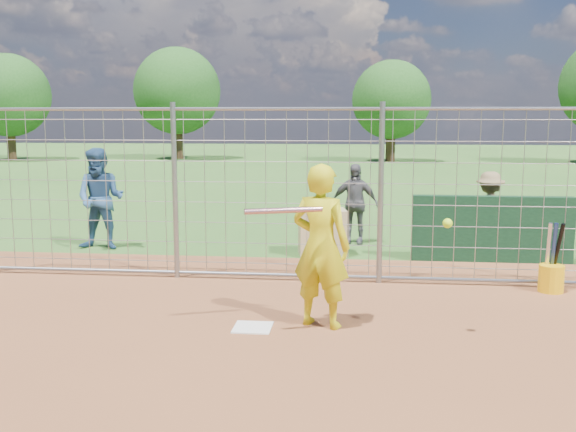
# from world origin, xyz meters

# --- Properties ---
(ground) EXTENTS (100.00, 100.00, 0.00)m
(ground) POSITION_xyz_m (0.00, 0.00, 0.00)
(ground) COLOR #2D591E
(ground) RESTS_ON ground
(home_plate) EXTENTS (0.43, 0.43, 0.02)m
(home_plate) POSITION_xyz_m (0.00, -0.20, 0.01)
(home_plate) COLOR silver
(home_plate) RESTS_ON ground
(dugout_wall) EXTENTS (2.60, 0.20, 1.10)m
(dugout_wall) POSITION_xyz_m (3.40, 3.60, 0.55)
(dugout_wall) COLOR #11381E
(dugout_wall) RESTS_ON ground
(batter) EXTENTS (0.80, 0.65, 1.88)m
(batter) POSITION_xyz_m (0.76, -0.03, 0.94)
(batter) COLOR #CFC812
(batter) RESTS_ON ground
(bystander_a) EXTENTS (0.90, 0.71, 1.84)m
(bystander_a) POSITION_xyz_m (-3.45, 3.95, 0.92)
(bystander_a) COLOR navy
(bystander_a) RESTS_ON ground
(bystander_b) EXTENTS (0.94, 0.49, 1.52)m
(bystander_b) POSITION_xyz_m (1.13, 4.98, 0.76)
(bystander_b) COLOR #56555A
(bystander_b) RESTS_ON ground
(bystander_c) EXTENTS (1.01, 0.70, 1.43)m
(bystander_c) POSITION_xyz_m (3.53, 4.53, 0.71)
(bystander_c) COLOR olive
(bystander_c) RESTS_ON ground
(equipment_bin) EXTENTS (0.88, 0.68, 0.80)m
(equipment_bin) POSITION_xyz_m (0.58, 3.86, 0.40)
(equipment_bin) COLOR tan
(equipment_bin) RESTS_ON ground
(equipment_in_play) EXTENTS (2.21, 0.36, 0.20)m
(equipment_in_play) POSITION_xyz_m (0.80, -0.36, 1.36)
(equipment_in_play) COLOR silver
(equipment_in_play) RESTS_ON ground
(bucket_with_bats) EXTENTS (0.34, 0.35, 0.97)m
(bucket_with_bats) POSITION_xyz_m (3.84, 1.76, 0.25)
(bucket_with_bats) COLOR yellow
(bucket_with_bats) RESTS_ON ground
(backstop_fence) EXTENTS (9.08, 0.08, 2.60)m
(backstop_fence) POSITION_xyz_m (0.00, 2.00, 1.26)
(backstop_fence) COLOR gray
(backstop_fence) RESTS_ON ground
(tree_line) EXTENTS (44.66, 6.72, 6.48)m
(tree_line) POSITION_xyz_m (3.13, 28.13, 3.71)
(tree_line) COLOR #3F2B19
(tree_line) RESTS_ON ground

